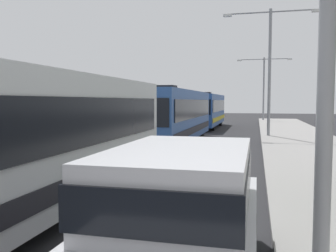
% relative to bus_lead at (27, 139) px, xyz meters
% --- Properties ---
extents(bus_lead, '(2.58, 11.02, 3.21)m').
position_rel_bus_lead_xyz_m(bus_lead, '(0.00, 0.00, 0.00)').
color(bus_lead, silver).
rests_on(bus_lead, ground_plane).
extents(bus_second_in_line, '(2.58, 11.79, 3.21)m').
position_rel_bus_lead_xyz_m(bus_second_in_line, '(0.00, 13.65, 0.00)').
color(bus_second_in_line, '#284C8C').
rests_on(bus_second_in_line, ground_plane).
extents(bus_middle, '(2.58, 10.83, 3.21)m').
position_rel_bus_lead_xyz_m(bus_middle, '(-0.00, 26.93, -0.00)').
color(bus_middle, '#284C8C').
rests_on(bus_middle, ground_plane).
extents(white_suv, '(1.86, 5.00, 1.90)m').
position_rel_bus_lead_xyz_m(white_suv, '(3.70, -2.28, -0.66)').
color(white_suv, '#B7B7BC').
rests_on(white_suv, ground_plane).
extents(streetlamp_mid, '(6.20, 0.28, 8.41)m').
position_rel_bus_lead_xyz_m(streetlamp_mid, '(5.40, 18.83, 3.62)').
color(streetlamp_mid, gray).
rests_on(streetlamp_mid, sidewalk).
extents(streetlamp_far, '(6.45, 0.28, 7.60)m').
position_rel_bus_lead_xyz_m(streetlamp_far, '(5.40, 39.52, 3.20)').
color(streetlamp_far, gray).
rests_on(streetlamp_far, sidewalk).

